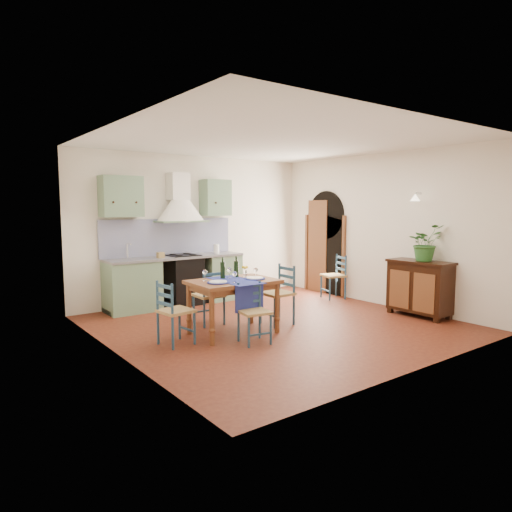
# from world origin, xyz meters

# --- Properties ---
(floor) EXTENTS (5.00, 5.00, 0.00)m
(floor) POSITION_xyz_m (0.00, 0.00, 0.00)
(floor) COLOR #44160E
(floor) RESTS_ON ground
(back_wall) EXTENTS (5.00, 0.96, 2.80)m
(back_wall) POSITION_xyz_m (-0.47, 2.29, 1.05)
(back_wall) COLOR silver
(back_wall) RESTS_ON ground
(right_wall) EXTENTS (0.26, 5.00, 2.80)m
(right_wall) POSITION_xyz_m (2.50, 0.28, 1.34)
(right_wall) COLOR silver
(right_wall) RESTS_ON ground
(left_wall) EXTENTS (0.04, 5.00, 2.80)m
(left_wall) POSITION_xyz_m (-2.50, 0.00, 1.40)
(left_wall) COLOR silver
(left_wall) RESTS_ON ground
(ceiling) EXTENTS (5.00, 5.00, 0.01)m
(ceiling) POSITION_xyz_m (0.00, 0.00, 2.80)
(ceiling) COLOR silver
(ceiling) RESTS_ON back_wall
(dining_table) EXTENTS (1.25, 0.95, 1.09)m
(dining_table) POSITION_xyz_m (-0.81, -0.02, 0.69)
(dining_table) COLOR brown
(dining_table) RESTS_ON ground
(chair_near) EXTENTS (0.44, 0.44, 0.81)m
(chair_near) POSITION_xyz_m (-0.85, -0.55, 0.42)
(chair_near) COLOR navy
(chair_near) RESTS_ON ground
(chair_far) EXTENTS (0.42, 0.42, 0.87)m
(chair_far) POSITION_xyz_m (-0.83, 0.61, 0.45)
(chair_far) COLOR navy
(chair_far) RESTS_ON ground
(chair_left) EXTENTS (0.45, 0.45, 0.86)m
(chair_left) POSITION_xyz_m (-1.75, -0.01, 0.45)
(chair_left) COLOR navy
(chair_left) RESTS_ON ground
(chair_right) EXTENTS (0.45, 0.45, 0.92)m
(chair_right) POSITION_xyz_m (0.05, 0.00, 0.48)
(chair_right) COLOR navy
(chair_right) RESTS_ON ground
(chair_spare) EXTENTS (0.50, 0.50, 0.87)m
(chair_spare) POSITION_xyz_m (2.23, 0.88, 0.45)
(chair_spare) COLOR navy
(chair_spare) RESTS_ON ground
(sideboard) EXTENTS (0.50, 1.05, 0.94)m
(sideboard) POSITION_xyz_m (2.26, -1.01, 0.51)
(sideboard) COLOR black
(sideboard) RESTS_ON ground
(potted_plant) EXTENTS (0.62, 0.56, 0.61)m
(potted_plant) POSITION_xyz_m (2.27, -1.08, 1.24)
(potted_plant) COLOR #295E26
(potted_plant) RESTS_ON sideboard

